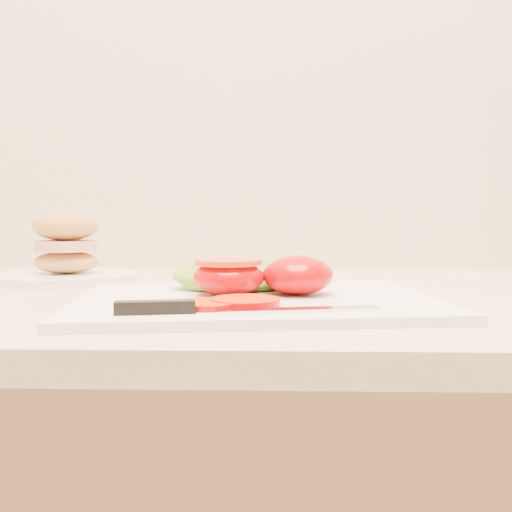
{
  "coord_description": "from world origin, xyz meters",
  "views": [
    {
      "loc": [
        -0.31,
        0.93,
        1.03
      ],
      "look_at": [
        -0.33,
        1.58,
        0.99
      ],
      "focal_mm": 40.0,
      "sensor_mm": 36.0,
      "label": 1
    }
  ],
  "objects": [
    {
      "name": "tomato_slice_1",
      "position": [
        -0.38,
        1.49,
        0.94
      ],
      "size": [
        0.06,
        0.06,
        0.01
      ],
      "primitive_type": "cylinder",
      "color": "#FC4E11",
      "rests_on": "cutting_board"
    },
    {
      "name": "tomato_slice_0",
      "position": [
        -0.34,
        1.51,
        0.94
      ],
      "size": [
        0.07,
        0.07,
        0.01
      ],
      "primitive_type": "cylinder",
      "color": "#FC4E11",
      "rests_on": "cutting_board"
    },
    {
      "name": "sandwich_plate",
      "position": [
        -0.63,
        1.8,
        0.97
      ],
      "size": [
        0.22,
        0.22,
        0.11
      ],
      "rotation": [
        0.0,
        0.0,
        -0.05
      ],
      "color": "white",
      "rests_on": "counter"
    },
    {
      "name": "tomato_half_dome",
      "position": [
        -0.28,
        1.59,
        0.96
      ],
      "size": [
        0.08,
        0.08,
        0.04
      ],
      "primitive_type": "ellipsoid",
      "color": "#B90001",
      "rests_on": "cutting_board"
    },
    {
      "name": "cutting_board",
      "position": [
        -0.33,
        1.57,
        0.94
      ],
      "size": [
        0.43,
        0.33,
        0.01
      ],
      "primitive_type": "cube",
      "rotation": [
        0.0,
        0.0,
        0.12
      ],
      "color": "white",
      "rests_on": "counter"
    },
    {
      "name": "knife",
      "position": [
        -0.37,
        1.46,
        0.94
      ],
      "size": [
        0.25,
        0.05,
        0.01
      ],
      "rotation": [
        0.0,
        0.0,
        0.18
      ],
      "color": "silver",
      "rests_on": "cutting_board"
    },
    {
      "name": "tomato_half_cut",
      "position": [
        -0.36,
        1.58,
        0.96
      ],
      "size": [
        0.08,
        0.08,
        0.04
      ],
      "color": "#B90001",
      "rests_on": "cutting_board"
    },
    {
      "name": "lettuce_leaf_0",
      "position": [
        -0.36,
        1.65,
        0.96
      ],
      "size": [
        0.19,
        0.15,
        0.03
      ],
      "primitive_type": "ellipsoid",
      "rotation": [
        0.0,
        0.0,
        0.3
      ],
      "color": "#6EBC31",
      "rests_on": "cutting_board"
    }
  ]
}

